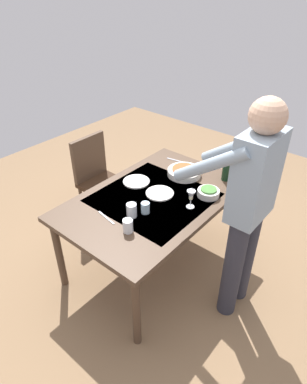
{
  "coord_description": "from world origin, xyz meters",
  "views": [
    {
      "loc": [
        1.71,
        1.43,
        2.26
      ],
      "look_at": [
        0.0,
        0.0,
        0.77
      ],
      "focal_mm": 31.28,
      "sensor_mm": 36.0,
      "label": 1
    }
  ],
  "objects_px": {
    "chair_near": "(97,175)",
    "wine_bottle": "(227,169)",
    "person_server": "(248,204)",
    "water_cup_far_left": "(132,210)",
    "dining_table": "(154,204)",
    "wine_glass_left": "(191,196)",
    "dinner_plate_far": "(160,193)",
    "water_cup_near_left": "(128,226)",
    "dinner_plate_near": "(136,181)",
    "water_cup_near_right": "(145,208)",
    "side_bowl_salad": "(208,192)",
    "serving_bowl_pasta": "(184,172)"
  },
  "relations": [
    {
      "from": "chair_near",
      "to": "wine_bottle",
      "type": "xyz_separation_m",
      "value": [
        -0.46,
        1.18,
        0.31
      ]
    },
    {
      "from": "person_server",
      "to": "water_cup_far_left",
      "type": "height_order",
      "value": "person_server"
    },
    {
      "from": "dining_table",
      "to": "person_server",
      "type": "height_order",
      "value": "person_server"
    },
    {
      "from": "dining_table",
      "to": "wine_glass_left",
      "type": "relative_size",
      "value": 10.03
    },
    {
      "from": "dining_table",
      "to": "dinner_plate_far",
      "type": "height_order",
      "value": "dinner_plate_far"
    },
    {
      "from": "water_cup_near_left",
      "to": "dining_table",
      "type": "bearing_deg",
      "value": -162.89
    },
    {
      "from": "dining_table",
      "to": "person_server",
      "type": "xyz_separation_m",
      "value": [
        -0.07,
        0.76,
        0.31
      ]
    },
    {
      "from": "wine_bottle",
      "to": "dinner_plate_near",
      "type": "relative_size",
      "value": 1.29
    },
    {
      "from": "person_server",
      "to": "water_cup_near_right",
      "type": "xyz_separation_m",
      "value": [
        0.27,
        -0.67,
        -0.19
      ]
    },
    {
      "from": "chair_near",
      "to": "wine_glass_left",
      "type": "height_order",
      "value": "chair_near"
    },
    {
      "from": "water_cup_far_left",
      "to": "dinner_plate_far",
      "type": "xyz_separation_m",
      "value": [
        -0.37,
        -0.03,
        -0.05
      ]
    },
    {
      "from": "dining_table",
      "to": "water_cup_far_left",
      "type": "height_order",
      "value": "water_cup_far_left"
    },
    {
      "from": "person_server",
      "to": "water_cup_near_left",
      "type": "relative_size",
      "value": 17.16
    },
    {
      "from": "dining_table",
      "to": "wine_glass_left",
      "type": "distance_m",
      "value": 0.36
    },
    {
      "from": "side_bowl_salad",
      "to": "dinner_plate_far",
      "type": "height_order",
      "value": "side_bowl_salad"
    },
    {
      "from": "person_server",
      "to": "dinner_plate_near",
      "type": "relative_size",
      "value": 7.34
    },
    {
      "from": "dinner_plate_near",
      "to": "water_cup_far_left",
      "type": "bearing_deg",
      "value": 38.34
    },
    {
      "from": "dining_table",
      "to": "wine_bottle",
      "type": "relative_size",
      "value": 5.12
    },
    {
      "from": "water_cup_near_left",
      "to": "dinner_plate_near",
      "type": "bearing_deg",
      "value": -142.67
    },
    {
      "from": "water_cup_far_left",
      "to": "serving_bowl_pasta",
      "type": "xyz_separation_m",
      "value": [
        -0.74,
        -0.05,
        -0.02
      ]
    },
    {
      "from": "serving_bowl_pasta",
      "to": "dinner_plate_far",
      "type": "xyz_separation_m",
      "value": [
        0.38,
        0.02,
        -0.03
      ]
    },
    {
      "from": "dining_table",
      "to": "chair_near",
      "type": "relative_size",
      "value": 1.66
    },
    {
      "from": "chair_near",
      "to": "person_server",
      "type": "relative_size",
      "value": 0.54
    },
    {
      "from": "wine_glass_left",
      "to": "dinner_plate_near",
      "type": "bearing_deg",
      "value": -90.42
    },
    {
      "from": "water_cup_near_right",
      "to": "chair_near",
      "type": "bearing_deg",
      "value": -110.12
    },
    {
      "from": "wine_bottle",
      "to": "water_cup_near_right",
      "type": "relative_size",
      "value": 3.4
    },
    {
      "from": "dining_table",
      "to": "side_bowl_salad",
      "type": "bearing_deg",
      "value": 132.56
    },
    {
      "from": "wine_bottle",
      "to": "water_cup_near_left",
      "type": "distance_m",
      "value": 1.07
    },
    {
      "from": "wine_bottle",
      "to": "side_bowl_salad",
      "type": "relative_size",
      "value": 1.64
    },
    {
      "from": "person_server",
      "to": "side_bowl_salad",
      "type": "height_order",
      "value": "person_server"
    },
    {
      "from": "wine_bottle",
      "to": "side_bowl_salad",
      "type": "height_order",
      "value": "wine_bottle"
    },
    {
      "from": "chair_near",
      "to": "dining_table",
      "type": "bearing_deg",
      "value": 79.95
    },
    {
      "from": "dining_table",
      "to": "serving_bowl_pasta",
      "type": "distance_m",
      "value": 0.46
    },
    {
      "from": "water_cup_near_left",
      "to": "serving_bowl_pasta",
      "type": "xyz_separation_m",
      "value": [
        -0.89,
        -0.15,
        -0.02
      ]
    },
    {
      "from": "chair_near",
      "to": "dinner_plate_near",
      "type": "height_order",
      "value": "chair_near"
    },
    {
      "from": "wine_glass_left",
      "to": "water_cup_near_right",
      "type": "bearing_deg",
      "value": -38.9
    },
    {
      "from": "chair_near",
      "to": "water_cup_near_left",
      "type": "distance_m",
      "value": 1.2
    },
    {
      "from": "chair_near",
      "to": "side_bowl_salad",
      "type": "bearing_deg",
      "value": 96.94
    },
    {
      "from": "wine_bottle",
      "to": "dinner_plate_far",
      "type": "distance_m",
      "value": 0.63
    },
    {
      "from": "water_cup_far_left",
      "to": "side_bowl_salad",
      "type": "height_order",
      "value": "water_cup_far_left"
    },
    {
      "from": "chair_near",
      "to": "water_cup_near_left",
      "type": "bearing_deg",
      "value": 59.49
    },
    {
      "from": "dining_table",
      "to": "serving_bowl_pasta",
      "type": "height_order",
      "value": "serving_bowl_pasta"
    },
    {
      "from": "dining_table",
      "to": "chair_near",
      "type": "distance_m",
      "value": 0.9
    },
    {
      "from": "dining_table",
      "to": "wine_bottle",
      "type": "distance_m",
      "value": 0.71
    },
    {
      "from": "wine_bottle",
      "to": "wine_glass_left",
      "type": "distance_m",
      "value": 0.54
    },
    {
      "from": "wine_bottle",
      "to": "dining_table",
      "type": "bearing_deg",
      "value": -26.56
    },
    {
      "from": "wine_glass_left",
      "to": "water_cup_near_right",
      "type": "relative_size",
      "value": 1.73
    },
    {
      "from": "wine_glass_left",
      "to": "side_bowl_salad",
      "type": "xyz_separation_m",
      "value": [
        -0.22,
        0.02,
        -0.07
      ]
    },
    {
      "from": "dining_table",
      "to": "water_cup_near_right",
      "type": "bearing_deg",
      "value": 23.25
    },
    {
      "from": "wine_glass_left",
      "to": "water_cup_near_left",
      "type": "xyz_separation_m",
      "value": [
        0.52,
        -0.17,
        -0.06
      ]
    }
  ]
}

